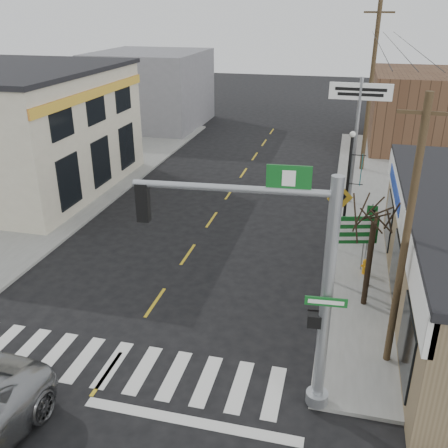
% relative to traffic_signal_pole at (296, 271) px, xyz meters
% --- Properties ---
extents(ground, '(140.00, 140.00, 0.00)m').
position_rel_traffic_signal_pole_xyz_m(ground, '(-5.40, -0.18, -4.12)').
color(ground, black).
rests_on(ground, ground).
extents(sidewalk_right, '(6.00, 38.00, 0.13)m').
position_rel_traffic_signal_pole_xyz_m(sidewalk_right, '(3.60, 12.82, -4.06)').
color(sidewalk_right, slate).
rests_on(sidewalk_right, ground).
extents(sidewalk_left, '(6.00, 38.00, 0.13)m').
position_rel_traffic_signal_pole_xyz_m(sidewalk_left, '(-14.40, 12.82, -4.06)').
color(sidewalk_left, slate).
rests_on(sidewalk_left, ground).
extents(center_line, '(0.12, 56.00, 0.01)m').
position_rel_traffic_signal_pole_xyz_m(center_line, '(-5.40, 7.82, -4.12)').
color(center_line, gold).
rests_on(center_line, ground).
extents(crosswalk, '(11.00, 2.20, 0.01)m').
position_rel_traffic_signal_pole_xyz_m(crosswalk, '(-5.40, 0.22, -4.12)').
color(crosswalk, silver).
rests_on(crosswalk, ground).
extents(left_building, '(12.00, 12.00, 6.80)m').
position_rel_traffic_signal_pole_xyz_m(left_building, '(-18.40, 13.82, -0.72)').
color(left_building, beige).
rests_on(left_building, ground).
extents(bldg_distant_right, '(8.00, 10.00, 5.60)m').
position_rel_traffic_signal_pole_xyz_m(bldg_distant_right, '(6.60, 29.82, -1.32)').
color(bldg_distant_right, brown).
rests_on(bldg_distant_right, ground).
extents(bldg_distant_left, '(9.00, 10.00, 6.40)m').
position_rel_traffic_signal_pole_xyz_m(bldg_distant_left, '(-16.40, 31.82, -0.92)').
color(bldg_distant_left, slate).
rests_on(bldg_distant_left, ground).
extents(traffic_signal_pole, '(5.30, 0.39, 6.71)m').
position_rel_traffic_signal_pole_xyz_m(traffic_signal_pole, '(0.00, 0.00, 0.00)').
color(traffic_signal_pole, '#94989C').
rests_on(traffic_signal_pole, sidewalk_right).
extents(guide_sign, '(1.75, 0.14, 3.07)m').
position_rel_traffic_signal_pole_xyz_m(guide_sign, '(1.54, 6.75, -2.02)').
color(guide_sign, '#453420').
rests_on(guide_sign, sidewalk_right).
extents(fire_hydrant, '(0.21, 0.21, 0.65)m').
position_rel_traffic_signal_pole_xyz_m(fire_hydrant, '(2.13, 7.68, -3.64)').
color(fire_hydrant, orange).
rests_on(fire_hydrant, sidewalk_right).
extents(ped_crossing_sign, '(1.17, 0.08, 3.01)m').
position_rel_traffic_signal_pole_xyz_m(ped_crossing_sign, '(0.90, 9.68, -1.95)').
color(ped_crossing_sign, gray).
rests_on(ped_crossing_sign, sidewalk_right).
extents(lamp_post, '(0.66, 0.52, 5.08)m').
position_rel_traffic_signal_pole_xyz_m(lamp_post, '(1.22, 10.79, -1.04)').
color(lamp_post, black).
rests_on(lamp_post, sidewalk_right).
extents(dance_center_sign, '(3.14, 0.20, 6.68)m').
position_rel_traffic_signal_pole_xyz_m(dance_center_sign, '(1.40, 15.84, 1.05)').
color(dance_center_sign, gray).
rests_on(dance_center_sign, sidewalk_right).
extents(bare_tree, '(2.41, 2.41, 4.83)m').
position_rel_traffic_signal_pole_xyz_m(bare_tree, '(2.10, 5.42, -0.19)').
color(bare_tree, black).
rests_on(bare_tree, sidewalk_right).
extents(shrub_front, '(1.37, 1.37, 1.03)m').
position_rel_traffic_signal_pole_xyz_m(shrub_front, '(3.76, 4.46, -3.48)').
color(shrub_front, '#213519').
rests_on(shrub_front, sidewalk_right).
extents(shrub_back, '(1.21, 1.21, 0.90)m').
position_rel_traffic_signal_pole_xyz_m(shrub_back, '(4.03, 6.39, -3.54)').
color(shrub_back, black).
rests_on(shrub_back, sidewalk_right).
extents(utility_pole_near, '(1.41, 0.21, 8.08)m').
position_rel_traffic_signal_pole_xyz_m(utility_pole_near, '(2.76, 2.37, 0.15)').
color(utility_pole_near, '#4F3929').
rests_on(utility_pole_near, sidewalk_right).
extents(utility_pole_far, '(1.78, 0.27, 10.26)m').
position_rel_traffic_signal_pole_xyz_m(utility_pole_far, '(2.10, 22.18, 1.27)').
color(utility_pole_far, '#3B2C19').
rests_on(utility_pole_far, sidewalk_right).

